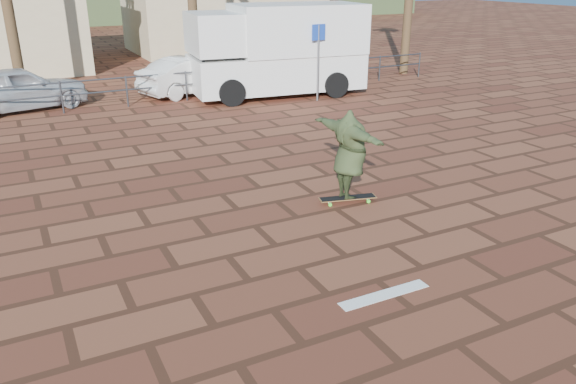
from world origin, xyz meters
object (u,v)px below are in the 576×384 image
object	(u,v)px
longboard	(348,198)
campervan	(278,48)
skateboarder	(350,155)
car_white	(194,75)
car_silver	(18,88)

from	to	relation	value
longboard	campervan	world-z (taller)	campervan
skateboarder	car_white	size ratio (longest dim) A/B	0.53
campervan	car_silver	world-z (taller)	campervan
skateboarder	car_silver	world-z (taller)	skateboarder
longboard	car_silver	bearing A→B (deg)	129.28
longboard	car_white	distance (m)	11.19
skateboarder	car_white	distance (m)	11.18
campervan	longboard	bearing A→B (deg)	-102.34
skateboarder	campervan	bearing A→B (deg)	-20.50
campervan	car_silver	distance (m)	8.57
longboard	car_white	bearing A→B (deg)	101.37
skateboarder	campervan	distance (m)	10.19
campervan	car_white	xyz separation A→B (m)	(-2.62, 1.51, -0.97)
skateboarder	car_white	world-z (taller)	skateboarder
campervan	car_silver	xyz separation A→B (m)	(-8.39, 1.51, -0.92)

